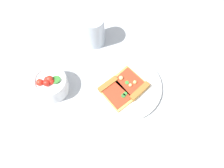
{
  "coord_description": "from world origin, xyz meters",
  "views": [
    {
      "loc": [
        -0.28,
        -0.32,
        0.92
      ],
      "look_at": [
        -0.04,
        -0.0,
        0.03
      ],
      "focal_mm": 44.75,
      "sensor_mm": 36.0,
      "label": 1
    }
  ],
  "objects_px": {
    "salad_bowl": "(51,84)",
    "paper_napkin": "(180,139)",
    "plate": "(126,88)",
    "pizza_slice_far": "(114,92)",
    "pizza_slice_near": "(132,85)",
    "soda_glass": "(94,31)"
  },
  "relations": [
    {
      "from": "plate",
      "to": "paper_napkin",
      "type": "xyz_separation_m",
      "value": [
        0.03,
        -0.25,
        -0.01
      ]
    },
    {
      "from": "plate",
      "to": "pizza_slice_far",
      "type": "xyz_separation_m",
      "value": [
        -0.05,
        0.01,
        0.01
      ]
    },
    {
      "from": "pizza_slice_far",
      "to": "salad_bowl",
      "type": "bearing_deg",
      "value": 137.67
    },
    {
      "from": "soda_glass",
      "to": "paper_napkin",
      "type": "height_order",
      "value": "soda_glass"
    },
    {
      "from": "plate",
      "to": "soda_glass",
      "type": "height_order",
      "value": "soda_glass"
    },
    {
      "from": "pizza_slice_near",
      "to": "salad_bowl",
      "type": "xyz_separation_m",
      "value": [
        -0.23,
        0.16,
        0.02
      ]
    },
    {
      "from": "salad_bowl",
      "to": "plate",
      "type": "bearing_deg",
      "value": -36.95
    },
    {
      "from": "plate",
      "to": "salad_bowl",
      "type": "relative_size",
      "value": 2.2
    },
    {
      "from": "pizza_slice_near",
      "to": "pizza_slice_far",
      "type": "relative_size",
      "value": 1.07
    },
    {
      "from": "pizza_slice_near",
      "to": "pizza_slice_far",
      "type": "bearing_deg",
      "value": 166.44
    },
    {
      "from": "pizza_slice_far",
      "to": "paper_napkin",
      "type": "xyz_separation_m",
      "value": [
        0.08,
        -0.26,
        -0.02
      ]
    },
    {
      "from": "pizza_slice_far",
      "to": "salad_bowl",
      "type": "xyz_separation_m",
      "value": [
        -0.16,
        0.15,
        0.02
      ]
    },
    {
      "from": "pizza_slice_far",
      "to": "soda_glass",
      "type": "bearing_deg",
      "value": 71.68
    },
    {
      "from": "paper_napkin",
      "to": "soda_glass",
      "type": "bearing_deg",
      "value": 90.36
    },
    {
      "from": "plate",
      "to": "pizza_slice_far",
      "type": "bearing_deg",
      "value": 169.91
    },
    {
      "from": "plate",
      "to": "salad_bowl",
      "type": "xyz_separation_m",
      "value": [
        -0.21,
        0.16,
        0.03
      ]
    },
    {
      "from": "salad_bowl",
      "to": "paper_napkin",
      "type": "relative_size",
      "value": 0.94
    },
    {
      "from": "pizza_slice_far",
      "to": "paper_napkin",
      "type": "distance_m",
      "value": 0.27
    },
    {
      "from": "pizza_slice_far",
      "to": "paper_napkin",
      "type": "bearing_deg",
      "value": -73.47
    },
    {
      "from": "paper_napkin",
      "to": "plate",
      "type": "bearing_deg",
      "value": 97.34
    },
    {
      "from": "soda_glass",
      "to": "paper_napkin",
      "type": "bearing_deg",
      "value": -89.64
    },
    {
      "from": "plate",
      "to": "pizza_slice_near",
      "type": "distance_m",
      "value": 0.03
    }
  ]
}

